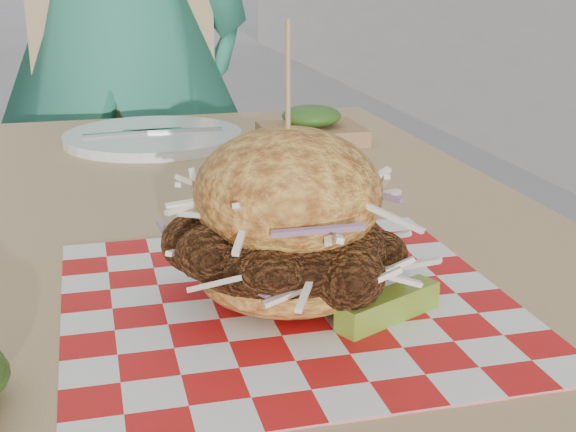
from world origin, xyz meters
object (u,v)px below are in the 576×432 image
object	(u,v)px
patio_chair	(136,167)
sandwich	(288,229)
diner	(112,19)
patio_table	(191,290)

from	to	relation	value
patio_chair	sandwich	bearing A→B (deg)	-84.60
diner	sandwich	xyz separation A→B (m)	(0.07, -1.35, -0.07)
diner	patio_chair	world-z (taller)	diner
patio_chair	patio_table	bearing A→B (deg)	-87.04
sandwich	patio_chair	bearing A→B (deg)	92.12
patio_table	sandwich	size ratio (longest dim) A/B	5.34
diner	patio_chair	size ratio (longest dim) A/B	1.85
diner	patio_chair	bearing A→B (deg)	114.43
diner	patio_chair	xyz separation A→B (m)	(0.03, -0.10, -0.33)
diner	patio_table	bearing A→B (deg)	100.44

